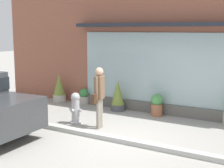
{
  "coord_description": "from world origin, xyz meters",
  "views": [
    {
      "loc": [
        4.1,
        -7.14,
        2.79
      ],
      "look_at": [
        -0.93,
        1.2,
        1.19
      ],
      "focal_mm": 53.32,
      "sensor_mm": 36.0,
      "label": 1
    }
  ],
  "objects_px": {
    "fire_hydrant": "(76,108)",
    "potted_plant_near_hydrant": "(59,89)",
    "potted_plant_window_left": "(84,97)",
    "pedestrian_with_handbag": "(99,93)",
    "potted_plant_window_right": "(118,96)",
    "potted_plant_corner_tall": "(157,105)"
  },
  "relations": [
    {
      "from": "fire_hydrant",
      "to": "potted_plant_corner_tall",
      "type": "relative_size",
      "value": 1.29
    },
    {
      "from": "fire_hydrant",
      "to": "potted_plant_near_hydrant",
      "type": "relative_size",
      "value": 0.87
    },
    {
      "from": "fire_hydrant",
      "to": "pedestrian_with_handbag",
      "type": "bearing_deg",
      "value": -3.19
    },
    {
      "from": "potted_plant_window_right",
      "to": "potted_plant_window_left",
      "type": "bearing_deg",
      "value": 172.22
    },
    {
      "from": "fire_hydrant",
      "to": "potted_plant_window_left",
      "type": "height_order",
      "value": "fire_hydrant"
    },
    {
      "from": "fire_hydrant",
      "to": "potted_plant_near_hydrant",
      "type": "bearing_deg",
      "value": 138.62
    },
    {
      "from": "potted_plant_near_hydrant",
      "to": "pedestrian_with_handbag",
      "type": "bearing_deg",
      "value": -33.42
    },
    {
      "from": "pedestrian_with_handbag",
      "to": "fire_hydrant",
      "type": "bearing_deg",
      "value": -103.02
    },
    {
      "from": "fire_hydrant",
      "to": "potted_plant_window_left",
      "type": "xyz_separation_m",
      "value": [
        -1.35,
        2.29,
        -0.19
      ]
    },
    {
      "from": "fire_hydrant",
      "to": "potted_plant_window_left",
      "type": "bearing_deg",
      "value": 120.58
    },
    {
      "from": "pedestrian_with_handbag",
      "to": "potted_plant_window_left",
      "type": "bearing_deg",
      "value": -146.19
    },
    {
      "from": "potted_plant_corner_tall",
      "to": "fire_hydrant",
      "type": "bearing_deg",
      "value": -129.68
    },
    {
      "from": "potted_plant_window_left",
      "to": "potted_plant_corner_tall",
      "type": "bearing_deg",
      "value": -3.89
    },
    {
      "from": "fire_hydrant",
      "to": "potted_plant_window_left",
      "type": "relative_size",
      "value": 1.59
    },
    {
      "from": "potted_plant_near_hydrant",
      "to": "potted_plant_corner_tall",
      "type": "xyz_separation_m",
      "value": [
        4.11,
        -0.03,
        -0.14
      ]
    },
    {
      "from": "potted_plant_window_right",
      "to": "potted_plant_window_left",
      "type": "xyz_separation_m",
      "value": [
        -1.61,
        0.22,
        -0.23
      ]
    },
    {
      "from": "pedestrian_with_handbag",
      "to": "potted_plant_window_right",
      "type": "height_order",
      "value": "pedestrian_with_handbag"
    },
    {
      "from": "fire_hydrant",
      "to": "pedestrian_with_handbag",
      "type": "relative_size",
      "value": 0.54
    },
    {
      "from": "fire_hydrant",
      "to": "potted_plant_window_right",
      "type": "distance_m",
      "value": 2.08
    },
    {
      "from": "fire_hydrant",
      "to": "potted_plant_window_right",
      "type": "bearing_deg",
      "value": 82.77
    },
    {
      "from": "potted_plant_corner_tall",
      "to": "pedestrian_with_handbag",
      "type": "bearing_deg",
      "value": -111.74
    },
    {
      "from": "fire_hydrant",
      "to": "potted_plant_corner_tall",
      "type": "distance_m",
      "value": 2.7
    }
  ]
}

